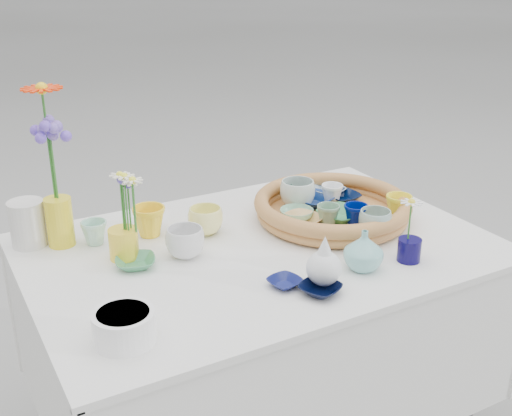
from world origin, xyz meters
TOP-DOWN VIEW (x-y plane):
  - wicker_tray at (0.28, 0.05)m, footprint 0.47×0.47m
  - tray_ceramic_0 at (0.27, 0.14)m, footprint 0.16×0.16m
  - tray_ceramic_1 at (0.37, 0.12)m, footprint 0.11×0.11m
  - tray_ceramic_2 at (0.43, -0.07)m, footprint 0.09×0.09m
  - tray_ceramic_3 at (0.28, 0.00)m, footprint 0.15×0.15m
  - tray_ceramic_4 at (0.22, -0.01)m, footprint 0.09×0.09m
  - tray_ceramic_5 at (0.17, 0.07)m, footprint 0.11×0.11m
  - tray_ceramic_6 at (0.22, 0.15)m, footprint 0.14×0.14m
  - tray_ceramic_7 at (0.33, 0.12)m, footprint 0.09×0.09m
  - tray_ceramic_8 at (0.36, 0.19)m, footprint 0.13×0.13m
  - tray_ceramic_9 at (0.29, -0.05)m, footprint 0.08×0.08m
  - tray_ceramic_10 at (0.16, 0.03)m, footprint 0.15×0.15m
  - tray_ceramic_11 at (0.30, -0.13)m, footprint 0.11×0.11m
  - tray_ceramic_12 at (0.26, 0.18)m, footprint 0.08×0.08m
  - loose_ceramic_0 at (-0.24, 0.21)m, footprint 0.10×0.10m
  - loose_ceramic_1 at (-0.10, 0.15)m, footprint 0.11×0.11m
  - loose_ceramic_2 at (-0.34, 0.04)m, footprint 0.13×0.13m
  - loose_ceramic_3 at (-0.21, 0.04)m, footprint 0.13×0.13m
  - loose_ceramic_4 at (-0.06, -0.23)m, footprint 0.09×0.09m
  - loose_ceramic_5 at (-0.40, 0.23)m, footprint 0.07×0.07m
  - loose_ceramic_6 at (-0.00, -0.30)m, footprint 0.13×0.13m
  - fluted_bowl at (-0.48, -0.27)m, footprint 0.14×0.14m
  - bud_vase_paleblue at (0.03, -0.27)m, footprint 0.09×0.09m
  - bud_vase_seafoam at (0.16, -0.25)m, footprint 0.13×0.13m
  - bud_vase_cobalt at (0.30, -0.27)m, footprint 0.08×0.08m
  - single_daisy at (0.30, -0.27)m, footprint 0.08×0.08m
  - tall_vase_yellow at (-0.48, 0.27)m, footprint 0.08×0.08m
  - gerbera at (-0.48, 0.28)m, footprint 0.13×0.13m
  - hydrangea at (-0.48, 0.27)m, footprint 0.08×0.08m
  - white_pitcher at (-0.56, 0.31)m, footprint 0.16×0.14m
  - daisy_cup at (-0.35, 0.11)m, footprint 0.08×0.08m
  - daisy_posy at (-0.35, 0.09)m, footprint 0.09×0.09m

SIDE VIEW (x-z plane):
  - loose_ceramic_4 at x=-0.06m, z-range 0.77..0.78m
  - loose_ceramic_6 at x=0.00m, z-range 0.77..0.79m
  - loose_ceramic_2 at x=-0.34m, z-range 0.77..0.79m
  - tray_ceramic_1 at x=0.37m, z-range 0.78..0.81m
  - tray_ceramic_8 at x=0.36m, z-range 0.78..0.81m
  - bud_vase_cobalt at x=0.30m, z-range 0.77..0.83m
  - tray_ceramic_10 at x=0.16m, z-range 0.78..0.81m
  - tray_ceramic_3 at x=0.28m, z-range 0.78..0.81m
  - tray_ceramic_5 at x=0.17m, z-range 0.78..0.81m
  - loose_ceramic_5 at x=-0.40m, z-range 0.77..0.83m
  - tray_ceramic_0 at x=0.27m, z-range 0.78..0.81m
  - fluted_bowl at x=-0.48m, z-range 0.77..0.83m
  - wicker_tray at x=0.28m, z-range 0.77..0.84m
  - loose_ceramic_1 at x=-0.10m, z-range 0.77..0.84m
  - loose_ceramic_3 at x=-0.21m, z-range 0.77..0.85m
  - daisy_cup at x=-0.35m, z-range 0.77..0.85m
  - loose_ceramic_0 at x=-0.24m, z-range 0.77..0.85m
  - tray_ceramic_12 at x=0.26m, z-range 0.78..0.84m
  - tray_ceramic_4 at x=0.22m, z-range 0.78..0.85m
  - tray_ceramic_7 at x=0.33m, z-range 0.78..0.85m
  - tray_ceramic_9 at x=0.29m, z-range 0.78..0.85m
  - bud_vase_seafoam at x=0.16m, z-range 0.77..0.87m
  - tray_ceramic_2 at x=0.43m, z-range 0.78..0.86m
  - tray_ceramic_11 at x=0.30m, z-range 0.78..0.86m
  - tray_ceramic_6 at x=0.22m, z-range 0.78..0.87m
  - white_pitcher at x=-0.56m, z-range 0.77..0.89m
  - bud_vase_paleblue at x=0.03m, z-range 0.77..0.90m
  - tall_vase_yellow at x=-0.48m, z-range 0.77..0.90m
  - single_daisy at x=0.30m, z-range 0.82..0.94m
  - daisy_posy at x=-0.35m, z-range 0.85..1.01m
  - hydrangea at x=-0.48m, z-range 0.87..1.13m
  - gerbera at x=-0.48m, z-range 0.89..1.21m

